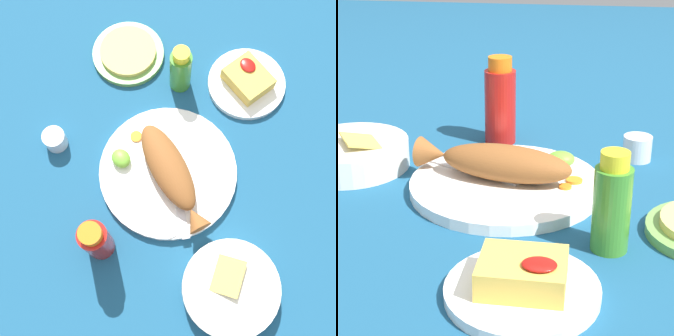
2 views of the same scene
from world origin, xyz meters
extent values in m
plane|color=navy|center=(0.00, 0.00, 0.00)|extent=(4.00, 4.00, 0.00)
cylinder|color=white|center=(0.00, 0.00, 0.01)|extent=(0.31, 0.31, 0.02)
ellipsoid|color=brown|center=(0.00, 0.00, 0.05)|extent=(0.23, 0.12, 0.06)
cone|color=brown|center=(-0.13, 0.02, 0.05)|extent=(0.06, 0.06, 0.05)
cube|color=silver|center=(-0.03, 0.01, 0.02)|extent=(0.11, 0.06, 0.00)
cube|color=silver|center=(-0.11, 0.05, 0.02)|extent=(0.07, 0.05, 0.00)
cube|color=silver|center=(0.00, 0.05, 0.02)|extent=(0.11, 0.04, 0.00)
cube|color=silver|center=(-0.09, 0.08, 0.02)|extent=(0.07, 0.03, 0.00)
cylinder|color=orange|center=(0.10, -0.02, 0.02)|extent=(0.02, 0.02, 0.00)
cylinder|color=orange|center=(0.11, 0.01, 0.02)|extent=(0.03, 0.03, 0.00)
ellipsoid|color=#6BB233|center=(0.08, 0.07, 0.03)|extent=(0.05, 0.04, 0.03)
cylinder|color=#B21914|center=(-0.04, 0.21, 0.07)|extent=(0.06, 0.06, 0.14)
cylinder|color=orange|center=(-0.04, 0.21, 0.15)|extent=(0.04, 0.04, 0.03)
cylinder|color=#3D8428|center=(0.16, -0.16, 0.06)|extent=(0.05, 0.05, 0.12)
cylinder|color=yellow|center=(0.16, -0.16, 0.13)|extent=(0.04, 0.04, 0.02)
cylinder|color=silver|center=(0.21, 0.16, 0.02)|extent=(0.05, 0.05, 0.05)
cylinder|color=white|center=(0.21, 0.16, 0.01)|extent=(0.04, 0.04, 0.02)
cylinder|color=white|center=(0.06, -0.28, 0.01)|extent=(0.18, 0.18, 0.01)
cube|color=gold|center=(0.06, -0.28, 0.03)|extent=(0.10, 0.08, 0.04)
ellipsoid|color=#AD140F|center=(0.08, -0.30, 0.05)|extent=(0.04, 0.03, 0.01)
cylinder|color=white|center=(-0.28, 0.05, 0.02)|extent=(0.20, 0.20, 0.05)
cylinder|color=olive|center=(-0.28, 0.05, 0.04)|extent=(0.17, 0.17, 0.02)
cube|color=gold|center=(-0.25, 0.05, 0.05)|extent=(0.12, 0.11, 0.03)
camera|label=1|loc=(-0.25, 0.19, 1.01)|focal=50.00mm
camera|label=2|loc=(0.13, -0.88, 0.42)|focal=65.00mm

